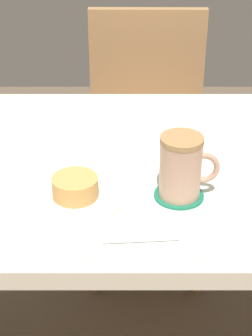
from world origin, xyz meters
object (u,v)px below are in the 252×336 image
at_px(dining_table, 111,193).
at_px(coffee_mug, 181,167).
at_px(wooden_chair, 146,130).
at_px(pastry, 75,187).
at_px(pastry_plate, 76,199).

bearing_deg(dining_table, coffee_mug, -46.73).
relative_size(wooden_chair, pastry, 10.13).
bearing_deg(pastry_plate, wooden_chair, 78.77).
relative_size(dining_table, pastry, 16.40).
relative_size(wooden_chair, pastry_plate, 4.86).
height_order(dining_table, wooden_chair, wooden_chair).
xyz_separation_m(dining_table, wooden_chair, (0.10, 0.66, -0.18)).
bearing_deg(pastry_plate, pastry, 180.00).
distance_m(dining_table, coffee_mug, 0.24).
xyz_separation_m(pastry_plate, pastry, (-0.00, 0.00, 0.03)).
bearing_deg(pastry, wooden_chair, 78.77).
xyz_separation_m(pastry_plate, coffee_mug, (0.19, 0.02, 0.06)).
distance_m(pastry_plate, coffee_mug, 0.20).
relative_size(dining_table, coffee_mug, 11.55).
bearing_deg(wooden_chair, pastry_plate, 79.29).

